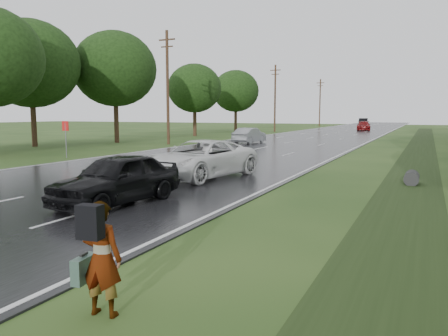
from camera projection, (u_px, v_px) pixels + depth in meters
road at (320, 136)px, 53.46m from camera, size 14.00×180.00×0.04m
edge_stripe_east at (378, 137)px, 50.62m from camera, size 0.12×180.00×0.01m
edge_stripe_west at (268, 135)px, 56.30m from camera, size 0.12×180.00×0.01m
center_line at (320, 136)px, 53.46m from camera, size 0.12×180.00×0.01m
drainage_ditch at (417, 161)px, 25.00m from camera, size 2.20×120.00×0.56m
road_sign at (66, 132)px, 27.17m from camera, size 0.50×0.06×2.30m
utility_pole_mid at (168, 86)px, 38.71m from camera, size 1.60×0.26×10.00m
utility_pole_far at (275, 97)px, 65.68m from camera, size 1.60×0.26×10.00m
utility_pole_distant at (320, 102)px, 92.64m from camera, size 1.60×0.26×10.00m
tree_west_c at (115, 69)px, 40.94m from camera, size 7.80×7.80×10.43m
tree_west_d at (195, 88)px, 53.32m from camera, size 6.60×6.60×8.80m
tree_west_e at (31, 64)px, 35.91m from camera, size 8.00×8.00×10.44m
tree_west_f at (236, 91)px, 66.12m from camera, size 7.00×7.00×9.29m
pedestrian at (100, 257)px, 5.93m from camera, size 0.78×0.62×1.61m
white_pickup at (200, 159)px, 18.58m from camera, size 3.58×6.12×1.60m
dark_sedan at (117, 179)px, 13.25m from camera, size 2.24×4.65×1.53m
silver_sedan at (249, 136)px, 39.97m from camera, size 1.80×4.45×1.44m
far_car_red at (364, 126)px, 70.12m from camera, size 2.72×5.34×1.48m
far_car_dark at (364, 122)px, 95.76m from camera, size 2.22×5.29×1.70m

